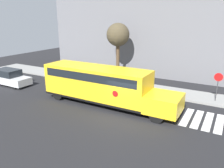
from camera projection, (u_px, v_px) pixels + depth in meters
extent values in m
plane|color=black|center=(124.00, 115.00, 15.80)|extent=(60.00, 60.00, 0.00)
cube|color=gray|center=(154.00, 90.00, 21.19)|extent=(44.00, 3.00, 0.15)
cube|color=slate|center=(175.00, 34.00, 25.19)|extent=(32.00, 4.00, 9.82)
cube|color=white|center=(187.00, 117.00, 15.57)|extent=(0.50, 3.20, 0.01)
cube|color=white|center=(197.00, 119.00, 15.24)|extent=(0.50, 3.20, 0.01)
cube|color=white|center=(208.00, 121.00, 14.91)|extent=(0.50, 3.20, 0.01)
cube|color=white|center=(219.00, 123.00, 14.58)|extent=(0.50, 3.20, 0.01)
cube|color=yellow|center=(96.00, 83.00, 17.70)|extent=(8.90, 2.50, 2.56)
cube|color=yellow|center=(164.00, 103.00, 15.24)|extent=(2.37, 2.50, 1.21)
cube|color=black|center=(97.00, 96.00, 18.05)|extent=(8.90, 2.54, 0.16)
cube|color=black|center=(96.00, 74.00, 17.48)|extent=(8.19, 2.53, 0.64)
cylinder|color=red|center=(115.00, 94.00, 15.51)|extent=(0.44, 0.02, 0.44)
cylinder|color=black|center=(166.00, 105.00, 16.36)|extent=(1.00, 0.30, 1.00)
cylinder|color=black|center=(157.00, 116.00, 14.56)|extent=(1.00, 0.30, 1.00)
cylinder|color=black|center=(74.00, 87.00, 20.48)|extent=(1.00, 0.30, 1.00)
cylinder|color=black|center=(58.00, 94.00, 18.68)|extent=(1.00, 0.30, 1.00)
cube|color=silver|center=(10.00, 79.00, 22.79)|extent=(4.67, 1.75, 0.72)
cube|color=#1E2328|center=(8.00, 73.00, 22.72)|extent=(2.61, 1.61, 0.69)
cylinder|color=black|center=(27.00, 82.00, 22.77)|extent=(0.64, 0.22, 0.64)
cylinder|color=black|center=(14.00, 86.00, 21.52)|extent=(0.64, 0.22, 0.64)
cylinder|color=black|center=(8.00, 78.00, 24.22)|extent=(0.64, 0.22, 0.64)
cylinder|color=#38383A|center=(217.00, 90.00, 17.88)|extent=(0.07, 0.07, 2.23)
cylinder|color=red|center=(219.00, 77.00, 17.52)|extent=(0.68, 0.03, 0.68)
cylinder|color=brown|center=(118.00, 60.00, 24.94)|extent=(0.39, 0.39, 4.20)
sphere|color=#4C422D|center=(118.00, 35.00, 24.10)|extent=(2.55, 2.55, 2.55)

